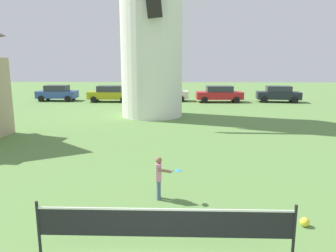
{
  "coord_description": "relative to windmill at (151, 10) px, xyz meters",
  "views": [
    {
      "loc": [
        0.29,
        -3.8,
        3.72
      ],
      "look_at": [
        0.05,
        3.82,
        2.2
      ],
      "focal_mm": 33.88,
      "sensor_mm": 36.0,
      "label": 1
    }
  ],
  "objects": [
    {
      "name": "parked_car_mustard",
      "position": [
        -4.83,
        8.4,
        -6.45
      ],
      "size": [
        4.24,
        2.01,
        1.56
      ],
      "color": "#999919",
      "rests_on": "ground_plane"
    },
    {
      "name": "parked_car_red",
      "position": [
        5.86,
        8.46,
        -6.45
      ],
      "size": [
        4.51,
        2.01,
        1.56
      ],
      "color": "red",
      "rests_on": "ground_plane"
    },
    {
      "name": "tennis_net",
      "position": [
        1.6,
        -16.84,
        -6.58
      ],
      "size": [
        5.02,
        0.06,
        1.1
      ],
      "color": "black",
      "rests_on": "ground_plane"
    },
    {
      "name": "parked_car_black",
      "position": [
        11.59,
        8.62,
        -6.45
      ],
      "size": [
        4.24,
        2.27,
        1.56
      ],
      "color": "#1E232D",
      "rests_on": "ground_plane"
    },
    {
      "name": "parked_car_blue",
      "position": [
        -10.27,
        8.98,
        -6.45
      ],
      "size": [
        3.89,
        1.92,
        1.56
      ],
      "color": "#334C99",
      "rests_on": "ground_plane"
    },
    {
      "name": "player_far",
      "position": [
        1.35,
        -14.19,
        -6.57
      ],
      "size": [
        0.74,
        0.44,
        1.22
      ],
      "color": "slate",
      "rests_on": "ground_plane"
    },
    {
      "name": "stray_ball",
      "position": [
        4.79,
        -15.61,
        -7.15
      ],
      "size": [
        0.22,
        0.22,
        0.22
      ],
      "primitive_type": "sphere",
      "color": "yellow",
      "rests_on": "ground_plane"
    },
    {
      "name": "parked_car_cream",
      "position": [
        0.64,
        9.2,
        -6.45
      ],
      "size": [
        4.47,
        1.96,
        1.56
      ],
      "color": "silver",
      "rests_on": "ground_plane"
    },
    {
      "name": "windmill",
      "position": [
        0.0,
        0.0,
        0.0
      ],
      "size": [
        9.01,
        4.97,
        15.37
      ],
      "color": "white",
      "rests_on": "ground_plane"
    }
  ]
}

